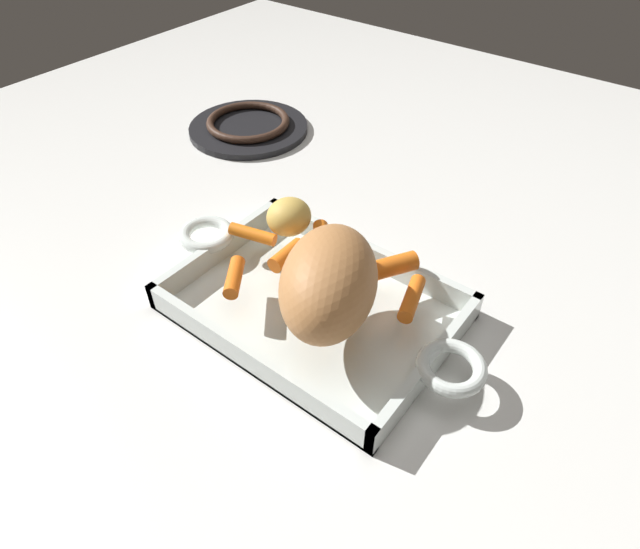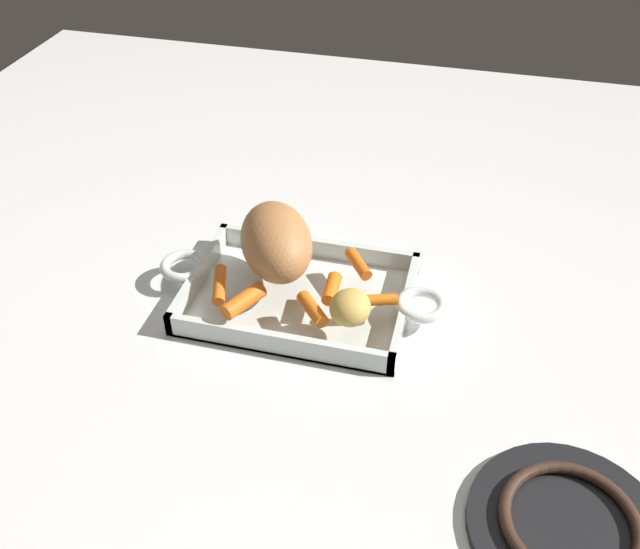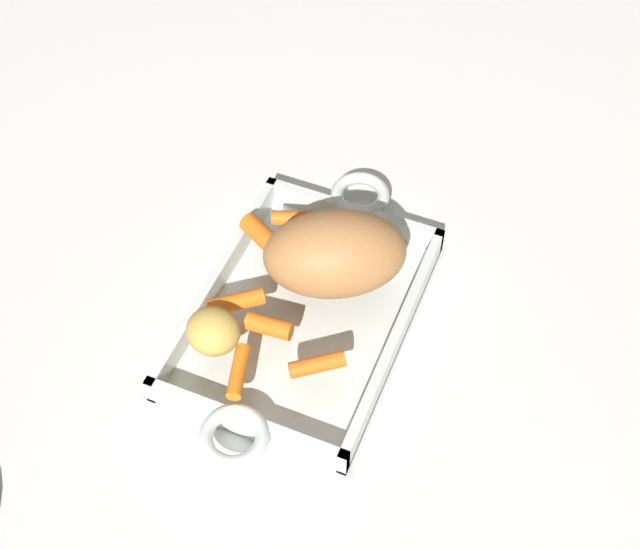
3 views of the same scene
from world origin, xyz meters
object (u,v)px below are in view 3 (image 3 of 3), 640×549
object	(u,v)px
baby_carrot_center_left	(301,218)
baby_carrot_long	(269,326)
pork_roast	(335,254)
baby_carrot_center_right	(317,364)
potato_whole	(213,331)
baby_carrot_southwest	(264,237)
baby_carrot_northwest	(238,372)
baby_carrot_southeast	(236,302)
roasting_dish	(304,314)

from	to	relation	value
baby_carrot_center_left	baby_carrot_long	size ratio (longest dim) A/B	1.34
pork_roast	baby_carrot_center_right	bearing A→B (deg)	-166.84
baby_carrot_long	potato_whole	xyz separation A→B (m)	(-0.03, 0.04, 0.01)
baby_carrot_southwest	baby_carrot_northwest	bearing A→B (deg)	-163.95
baby_carrot_southeast	baby_carrot_center_right	bearing A→B (deg)	-109.33
pork_roast	baby_carrot_southeast	size ratio (longest dim) A/B	2.51
baby_carrot_southwest	baby_carrot_long	world-z (taller)	baby_carrot_southwest
pork_roast	baby_carrot_center_right	xyz separation A→B (m)	(-0.11, -0.03, -0.04)
baby_carrot_northwest	roasting_dish	bearing A→B (deg)	-11.61
baby_carrot_southeast	roasting_dish	bearing A→B (deg)	-59.85
baby_carrot_center_right	roasting_dish	bearing A→B (deg)	32.28
baby_carrot_southwest	potato_whole	bearing A→B (deg)	-176.44
baby_carrot_southeast	potato_whole	size ratio (longest dim) A/B	1.06
pork_roast	baby_carrot_southwest	size ratio (longest dim) A/B	2.40
baby_carrot_center_left	baby_carrot_long	xyz separation A→B (m)	(-0.14, -0.03, 0.00)
roasting_dish	pork_roast	xyz separation A→B (m)	(0.04, -0.02, 0.07)
baby_carrot_center_left	baby_carrot_southwest	size ratio (longest dim) A/B	1.05
baby_carrot_southwest	roasting_dish	bearing A→B (deg)	-127.81
baby_carrot_southeast	baby_carrot_long	distance (m)	0.05
pork_roast	potato_whole	world-z (taller)	pork_roast
roasting_dish	baby_carrot_long	bearing A→B (deg)	162.03
baby_carrot_southeast	baby_carrot_center_left	bearing A→B (deg)	-7.33
baby_carrot_southeast	potato_whole	bearing A→B (deg)	180.00
roasting_dish	baby_carrot_northwest	xyz separation A→B (m)	(-0.11, 0.02, 0.03)
baby_carrot_long	potato_whole	distance (m)	0.06
baby_carrot_northwest	baby_carrot_long	size ratio (longest dim) A/B	1.20
baby_carrot_southwest	baby_carrot_northwest	size ratio (longest dim) A/B	1.06
pork_roast	roasting_dish	bearing A→B (deg)	150.50
baby_carrot_southeast	baby_carrot_long	bearing A→B (deg)	-108.36
baby_carrot_center_left	baby_carrot_southwest	bearing A→B (deg)	149.14
roasting_dish	baby_carrot_center_left	world-z (taller)	baby_carrot_center_left
pork_roast	baby_carrot_northwest	xyz separation A→B (m)	(-0.14, 0.04, -0.04)
baby_carrot_center_left	roasting_dish	bearing A→B (deg)	-155.61
roasting_dish	baby_carrot_southeast	xyz separation A→B (m)	(-0.03, 0.06, 0.03)
roasting_dish	baby_carrot_long	size ratio (longest dim) A/B	8.36
baby_carrot_center_left	baby_carrot_southeast	xyz separation A→B (m)	(-0.13, 0.02, 0.00)
roasting_dish	pork_roast	world-z (taller)	pork_roast
pork_roast	baby_carrot_long	xyz separation A→B (m)	(-0.09, 0.04, -0.03)
potato_whole	baby_carrot_southeast	bearing A→B (deg)	-0.00
roasting_dish	pork_roast	size ratio (longest dim) A/B	2.73
baby_carrot_center_left	baby_carrot_northwest	size ratio (longest dim) A/B	1.11
baby_carrot_center_left	potato_whole	size ratio (longest dim) A/B	1.17
baby_carrot_center_right	baby_carrot_northwest	distance (m)	0.08
pork_roast	baby_carrot_southwest	distance (m)	0.10
pork_roast	baby_carrot_center_left	distance (m)	0.09
baby_carrot_center_left	potato_whole	distance (m)	0.18
roasting_dish	baby_carrot_center_right	bearing A→B (deg)	-147.72
baby_carrot_center_right	baby_carrot_southwest	size ratio (longest dim) A/B	0.91
roasting_dish	baby_carrot_long	distance (m)	0.06
baby_carrot_long	baby_carrot_northwest	bearing A→B (deg)	174.03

